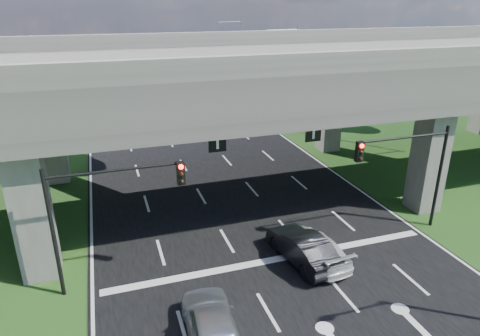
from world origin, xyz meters
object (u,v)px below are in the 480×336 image
signal_right (410,162)px  car_dark (302,247)px  signal_left (104,203)px  car_silver (212,326)px  streetlight_beyond (239,53)px  streetlight_far (292,72)px  car_white (313,247)px

signal_right → car_dark: 7.48m
signal_left → car_silver: bearing=-55.7°
car_silver → streetlight_beyond: bearing=-105.2°
streetlight_far → signal_right: bearing=-96.5°
streetlight_far → car_dark: size_ratio=2.14×
car_silver → car_dark: size_ratio=1.03×
signal_right → car_silver: signal_right is taller
streetlight_beyond → car_silver: (-14.57, -40.96, -4.99)m
car_silver → signal_left: bearing=-51.3°
streetlight_beyond → car_silver: 43.76m
signal_left → streetlight_beyond: (17.92, 36.06, 1.66)m
streetlight_beyond → car_white: bearing=-102.6°
signal_left → car_white: (9.62, -0.94, -3.46)m
streetlight_far → car_dark: bearing=-112.9°
car_silver → car_dark: bearing=-140.8°
car_silver → car_white: 7.42m
streetlight_far → streetlight_beyond: same height
streetlight_far → car_silver: bearing=-120.3°
signal_right → car_white: signal_right is taller
car_silver → streetlight_far: bearing=-115.9°
streetlight_beyond → car_silver: streetlight_beyond is taller
signal_right → car_silver: bearing=-158.3°
signal_left → streetlight_beyond: size_ratio=0.60×
signal_left → streetlight_far: (17.92, 20.06, 1.66)m
car_silver → car_dark: car_silver is taller
signal_right → signal_left: bearing=180.0°
car_dark → car_silver: bearing=27.8°
signal_right → car_white: (-6.02, -0.94, -3.46)m
signal_right → car_white: 7.01m
signal_right → car_white: size_ratio=1.25×
streetlight_beyond → car_dark: (-8.88, -37.00, -5.05)m
car_white → car_dark: bearing=-6.7°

